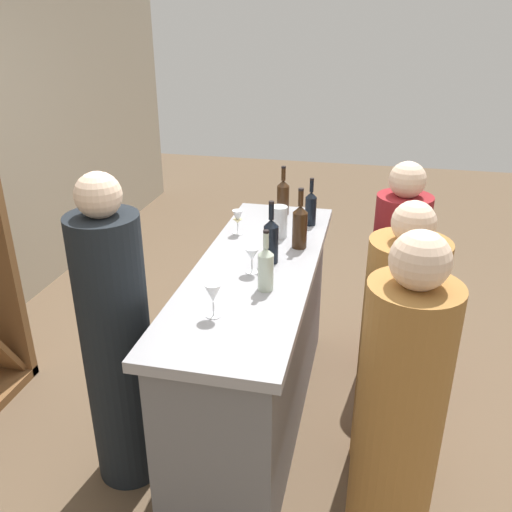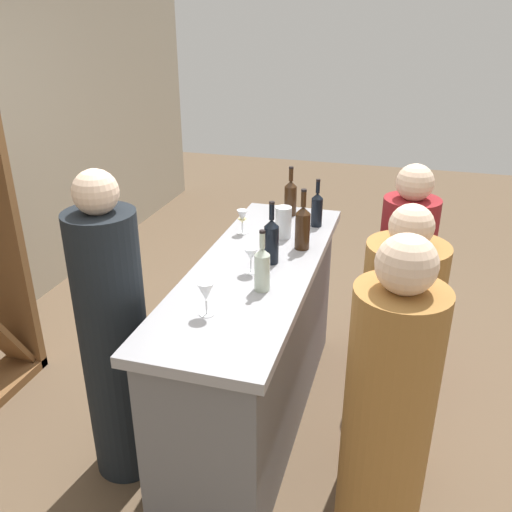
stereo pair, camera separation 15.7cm
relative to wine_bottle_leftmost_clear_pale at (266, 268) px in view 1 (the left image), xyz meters
The scene contains 15 objects.
ground_plane 1.15m from the wine_bottle_leftmost_clear_pale, 22.10° to the left, with size 12.00×12.00×0.00m, color brown.
bar_counter 0.67m from the wine_bottle_leftmost_clear_pale, 22.10° to the left, with size 1.89×0.61×1.00m.
wine_bottle_leftmost_clear_pale is the anchor object (origin of this frame).
wine_bottle_second_left_near_black 0.31m from the wine_bottle_leftmost_clear_pale, ahead, with size 0.08×0.08×0.33m.
wine_bottle_center_amber_brown 0.54m from the wine_bottle_leftmost_clear_pale, ahead, with size 0.08×0.08×0.34m.
wine_bottle_second_right_near_black 0.90m from the wine_bottle_leftmost_clear_pale, ahead, with size 0.07×0.07×0.29m.
wine_bottle_rightmost_amber_brown 1.05m from the wine_bottle_leftmost_clear_pale, ahead, with size 0.08×0.08×0.32m.
wine_glass_near_left 0.19m from the wine_bottle_leftmost_clear_pale, 33.18° to the left, with size 0.08×0.08×0.14m.
wine_glass_near_center 0.34m from the wine_bottle_leftmost_clear_pale, 149.82° to the left, with size 0.08×0.08×0.16m.
wine_glass_near_right 0.72m from the wine_bottle_leftmost_clear_pale, 24.85° to the left, with size 0.06×0.06×0.14m.
water_pitcher 0.66m from the wine_bottle_leftmost_clear_pale, ahead, with size 0.09×0.09×0.18m.
person_left_guest 0.79m from the wine_bottle_leftmost_clear_pale, 81.05° to the right, with size 0.42×0.42×1.45m.
person_center_guest 1.22m from the wine_bottle_leftmost_clear_pale, 34.64° to the right, with size 0.42×0.42×1.42m.
person_right_guest 0.89m from the wine_bottle_leftmost_clear_pale, 126.74° to the right, with size 0.40×0.40×1.53m.
person_server_behind 0.80m from the wine_bottle_leftmost_clear_pale, 111.80° to the left, with size 0.33×0.33×1.60m.
Camera 1 is at (-2.49, -0.56, 2.21)m, focal length 38.27 mm.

